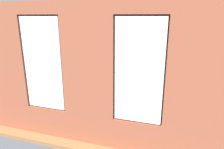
% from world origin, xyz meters
% --- Properties ---
extents(ground_plane, '(7.03, 5.47, 0.10)m').
position_xyz_m(ground_plane, '(0.00, 0.00, -0.05)').
color(ground_plane, '#99663D').
extents(brick_wall_with_windows, '(6.43, 0.30, 3.30)m').
position_xyz_m(brick_wall_with_windows, '(-0.00, 2.35, 1.60)').
color(brick_wall_with_windows, '#9E5138').
rests_on(brick_wall_with_windows, ground_plane).
extents(white_wall_right, '(0.10, 4.47, 3.30)m').
position_xyz_m(white_wall_right, '(3.16, 0.20, 1.65)').
color(white_wall_right, silver).
rests_on(white_wall_right, ground_plane).
extents(couch_by_window, '(1.85, 0.87, 0.80)m').
position_xyz_m(couch_by_window, '(-0.05, 1.70, 0.33)').
color(couch_by_window, black).
rests_on(couch_by_window, ground_plane).
extents(couch_left, '(0.97, 1.79, 0.80)m').
position_xyz_m(couch_left, '(-2.51, 0.48, 0.33)').
color(couch_left, black).
rests_on(couch_left, ground_plane).
extents(coffee_table, '(1.25, 0.81, 0.43)m').
position_xyz_m(coffee_table, '(0.19, -0.16, 0.38)').
color(coffee_table, '#A87547').
rests_on(coffee_table, ground_plane).
extents(cup_ceramic, '(0.08, 0.08, 0.10)m').
position_xyz_m(cup_ceramic, '(0.34, -0.26, 0.48)').
color(cup_ceramic, '#4C4C51').
rests_on(cup_ceramic, coffee_table).
extents(remote_silver, '(0.18, 0.08, 0.02)m').
position_xyz_m(remote_silver, '(0.19, -0.16, 0.44)').
color(remote_silver, '#B2B2B7').
rests_on(remote_silver, coffee_table).
extents(remote_black, '(0.10, 0.18, 0.02)m').
position_xyz_m(remote_black, '(-0.16, -0.31, 0.44)').
color(remote_black, black).
rests_on(remote_black, coffee_table).
extents(media_console, '(0.90, 0.42, 0.58)m').
position_xyz_m(media_console, '(2.86, -0.31, 0.29)').
color(media_console, black).
rests_on(media_console, ground_plane).
extents(tv_flatscreen, '(1.16, 0.20, 0.78)m').
position_xyz_m(tv_flatscreen, '(2.86, -0.32, 0.97)').
color(tv_flatscreen, black).
rests_on(tv_flatscreen, media_console).
extents(potted_plant_by_left_couch, '(0.22, 0.22, 0.39)m').
position_xyz_m(potted_plant_by_left_couch, '(-2.11, -0.84, 0.24)').
color(potted_plant_by_left_couch, brown).
rests_on(potted_plant_by_left_couch, ground_plane).
extents(potted_plant_foreground_right, '(0.51, 0.51, 0.92)m').
position_xyz_m(potted_plant_foreground_right, '(2.56, -1.68, 0.59)').
color(potted_plant_foreground_right, '#47423D').
rests_on(potted_plant_foreground_right, ground_plane).
extents(potted_plant_corner_far_left, '(0.99, 0.81, 1.32)m').
position_xyz_m(potted_plant_corner_far_left, '(-2.67, 1.80, 0.59)').
color(potted_plant_corner_far_left, '#9E5638').
rests_on(potted_plant_corner_far_left, ground_plane).
extents(potted_plant_between_couches, '(0.75, 0.71, 0.99)m').
position_xyz_m(potted_plant_between_couches, '(-1.42, 1.66, 0.45)').
color(potted_plant_between_couches, beige).
rests_on(potted_plant_between_couches, ground_plane).
extents(potted_plant_mid_room_small, '(0.43, 0.43, 0.68)m').
position_xyz_m(potted_plant_mid_room_small, '(-0.47, -1.14, 0.46)').
color(potted_plant_mid_room_small, brown).
rests_on(potted_plant_mid_room_small, ground_plane).
extents(potted_plant_near_tv, '(0.89, 0.89, 1.13)m').
position_xyz_m(potted_plant_near_tv, '(2.31, 0.59, 0.75)').
color(potted_plant_near_tv, gray).
rests_on(potted_plant_near_tv, ground_plane).
extents(potted_plant_corner_near_left, '(0.87, 0.81, 1.17)m').
position_xyz_m(potted_plant_corner_near_left, '(-2.66, -1.73, 0.57)').
color(potted_plant_corner_near_left, beige).
rests_on(potted_plant_corner_near_left, ground_plane).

